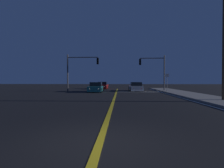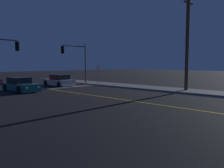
% 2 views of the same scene
% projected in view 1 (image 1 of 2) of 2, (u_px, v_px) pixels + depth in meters
% --- Properties ---
extents(ground_plane, '(160.00, 160.00, 0.00)m').
position_uv_depth(ground_plane, '(99.00, 144.00, 4.44)').
color(ground_plane, black).
extents(sidewalk_right, '(3.20, 40.09, 0.15)m').
position_uv_depth(sidewalk_right, '(208.00, 98.00, 15.22)').
color(sidewalk_right, gray).
rests_on(sidewalk_right, ground).
extents(lane_line_center, '(0.20, 37.86, 0.01)m').
position_uv_depth(lane_line_center, '(114.00, 99.00, 15.57)').
color(lane_line_center, gold).
rests_on(lane_line_center, ground).
extents(lane_line_edge_right, '(0.16, 37.86, 0.01)m').
position_uv_depth(lane_line_edge_right, '(186.00, 99.00, 15.30)').
color(lane_line_edge_right, silver).
rests_on(lane_line_edge_right, ground).
extents(stop_bar, '(6.24, 0.50, 0.01)m').
position_uv_depth(stop_bar, '(139.00, 92.00, 25.05)').
color(stop_bar, silver).
rests_on(stop_bar, ground).
extents(car_lead_oncoming_teal, '(1.96, 4.69, 1.34)m').
position_uv_depth(car_lead_oncoming_teal, '(96.00, 88.00, 25.45)').
color(car_lead_oncoming_teal, '#195960').
rests_on(car_lead_oncoming_teal, ground).
extents(car_mid_block_red, '(1.94, 4.52, 1.34)m').
position_uv_depth(car_mid_block_red, '(103.00, 86.00, 34.59)').
color(car_mid_block_red, maroon).
rests_on(car_mid_block_red, ground).
extents(car_far_approaching_silver, '(1.97, 4.53, 1.34)m').
position_uv_depth(car_far_approaching_silver, '(136.00, 87.00, 27.33)').
color(car_far_approaching_silver, '#B2B5BA').
rests_on(car_far_approaching_silver, ground).
extents(traffic_signal_near_right, '(3.80, 0.28, 5.29)m').
position_uv_depth(traffic_signal_near_right, '(155.00, 67.00, 27.18)').
color(traffic_signal_near_right, '#38383D').
rests_on(traffic_signal_near_right, ground).
extents(traffic_signal_far_left, '(4.58, 0.28, 5.30)m').
position_uv_depth(traffic_signal_far_left, '(80.00, 66.00, 26.27)').
color(traffic_signal_far_left, '#38383D').
rests_on(traffic_signal_far_left, ground).
extents(street_sign_corner, '(0.56, 0.07, 2.50)m').
position_uv_depth(street_sign_corner, '(167.00, 80.00, 24.36)').
color(street_sign_corner, slate).
rests_on(street_sign_corner, ground).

